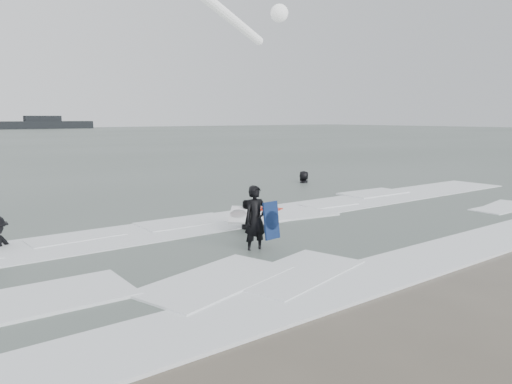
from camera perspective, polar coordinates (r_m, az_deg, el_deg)
ground at (r=12.48m, az=14.06°, el=-7.75°), size 320.00×320.00×0.00m
surfer_centre at (r=12.95m, az=-0.03°, el=-6.89°), size 0.68×0.49×1.76m
surfer_wading at (r=15.46m, az=-1.17°, el=-4.34°), size 0.92×0.87×1.49m
surfer_right_near at (r=18.02m, az=0.14°, el=-2.48°), size 0.86×1.00×1.61m
surfer_right_far at (r=26.18m, az=5.48°, el=0.95°), size 1.01×1.05×1.82m
surf_foam at (r=14.99m, az=3.00°, el=-4.60°), size 30.03×9.06×0.09m
bodyboards at (r=15.35m, az=0.37°, el=-2.53°), size 4.11×5.04×1.25m
vessel_horizon at (r=159.63m, az=-23.17°, el=7.15°), size 27.94×4.99×3.79m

